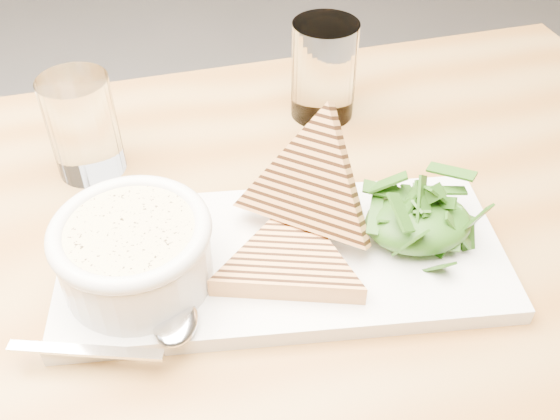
{
  "coord_description": "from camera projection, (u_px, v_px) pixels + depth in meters",
  "views": [
    {
      "loc": [
        0.25,
        -0.53,
        1.16
      ],
      "look_at": [
        0.31,
        -0.12,
        0.78
      ],
      "focal_mm": 40.0,
      "sensor_mm": 36.0,
      "label": 1
    }
  ],
  "objects": [
    {
      "name": "table_top",
      "position": [
        166.0,
        346.0,
        0.53
      ],
      "size": [
        1.35,
        0.99,
        0.04
      ],
      "primitive_type": "cube",
      "rotation": [
        0.0,
        0.0,
        0.12
      ],
      "color": "olive",
      "rests_on": "ground"
    },
    {
      "name": "table_leg_br",
      "position": [
        516.0,
        258.0,
        1.11
      ],
      "size": [
        0.06,
        0.06,
        0.69
      ],
      "primitive_type": "cylinder",
      "color": "olive",
      "rests_on": "ground"
    },
    {
      "name": "platter",
      "position": [
        283.0,
        258.0,
        0.57
      ],
      "size": [
        0.41,
        0.2,
        0.02
      ],
      "primitive_type": "cube",
      "rotation": [
        0.0,
        0.0,
        -0.04
      ],
      "color": "silver",
      "rests_on": "table_top"
    },
    {
      "name": "soup_bowl",
      "position": [
        136.0,
        258.0,
        0.53
      ],
      "size": [
        0.13,
        0.13,
        0.05
      ],
      "primitive_type": "cylinder",
      "color": "silver",
      "rests_on": "platter"
    },
    {
      "name": "soup",
      "position": [
        130.0,
        232.0,
        0.51
      ],
      "size": [
        0.11,
        0.11,
        0.01
      ],
      "primitive_type": "cylinder",
      "color": "beige",
      "rests_on": "soup_bowl"
    },
    {
      "name": "bowl_rim",
      "position": [
        130.0,
        230.0,
        0.5
      ],
      "size": [
        0.13,
        0.13,
        0.01
      ],
      "primitive_type": "torus",
      "color": "silver",
      "rests_on": "soup_bowl"
    },
    {
      "name": "sandwich_flat",
      "position": [
        290.0,
        260.0,
        0.54
      ],
      "size": [
        0.18,
        0.18,
        0.02
      ],
      "primitive_type": null,
      "rotation": [
        0.0,
        0.0,
        -0.22
      ],
      "color": "#CD8B4B",
      "rests_on": "platter"
    },
    {
      "name": "sandwich_lean",
      "position": [
        310.0,
        185.0,
        0.56
      ],
      "size": [
        0.21,
        0.21,
        0.17
      ],
      "primitive_type": null,
      "rotation": [
        1.04,
        0.0,
        -0.6
      ],
      "color": "#CD8B4B",
      "rests_on": "sandwich_flat"
    },
    {
      "name": "salad_base",
      "position": [
        418.0,
        222.0,
        0.57
      ],
      "size": [
        0.1,
        0.08,
        0.04
      ],
      "primitive_type": "ellipsoid",
      "color": "#0F360E",
      "rests_on": "platter"
    },
    {
      "name": "arugula_pile",
      "position": [
        419.0,
        216.0,
        0.56
      ],
      "size": [
        0.11,
        0.1,
        0.05
      ],
      "primitive_type": null,
      "color": "#386418",
      "rests_on": "platter"
    },
    {
      "name": "spoon_bowl",
      "position": [
        176.0,
        322.0,
        0.5
      ],
      "size": [
        0.05,
        0.06,
        0.01
      ],
      "primitive_type": "ellipsoid",
      "rotation": [
        0.0,
        0.0,
        -0.22
      ],
      "color": "silver",
      "rests_on": "platter"
    },
    {
      "name": "spoon_handle",
      "position": [
        85.0,
        350.0,
        0.48
      ],
      "size": [
        0.12,
        0.04,
        0.0
      ],
      "primitive_type": "cube",
      "rotation": [
        0.0,
        0.0,
        -0.22
      ],
      "color": "silver",
      "rests_on": "platter"
    },
    {
      "name": "glass_near",
      "position": [
        83.0,
        126.0,
        0.65
      ],
      "size": [
        0.07,
        0.07,
        0.11
      ],
      "primitive_type": "cylinder",
      "color": "white",
      "rests_on": "table_top"
    },
    {
      "name": "glass_far",
      "position": [
        324.0,
        70.0,
        0.73
      ],
      "size": [
        0.08,
        0.08,
        0.12
      ],
      "primitive_type": "cylinder",
      "color": "white",
      "rests_on": "table_top"
    }
  ]
}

